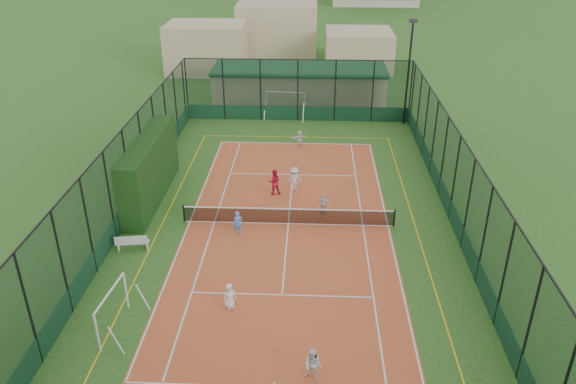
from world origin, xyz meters
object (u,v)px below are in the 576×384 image
Objects in this scene: child_far_right at (324,204)px; clubhouse at (299,84)px; child_far_back at (300,138)px; futsal_goal_far at (285,105)px; white_bench at (132,242)px; child_far_left at (294,179)px; child_near_left at (230,296)px; futsal_goal_near at (112,311)px; child_near_right at (313,365)px; floodlight_ne at (408,73)px; child_near_mid at (238,223)px; coach at (274,182)px.

clubhouse is at bearing -58.10° from child_far_right.
child_far_back is at bearing -54.36° from child_far_right.
futsal_goal_far is 16.72m from child_far_right.
child_far_left reaches higher than white_bench.
child_near_left is at bearing -86.36° from futsal_goal_far.
futsal_goal_near is 21.57m from child_far_back.
child_near_right is (8.21, -2.46, -0.21)m from futsal_goal_near.
child_near_right reaches higher than child_near_left.
child_far_right is (-6.65, -15.38, -3.48)m from floodlight_ne.
child_far_right is at bearing -84.65° from clubhouse.
child_near_left is 6.19m from child_near_mid.
coach reaches higher than child_near_left.
child_far_back reaches higher than white_bench.
child_near_left is (-2.21, -29.38, -0.96)m from clubhouse.
child_far_right is (4.57, 2.42, -0.03)m from child_near_mid.
child_near_left is at bearing -99.48° from child_near_mid.
clubhouse is 9.29× the size of white_bench.
child_far_back is at bearing 63.58° from child_near_mid.
futsal_goal_near is 1.78× the size of coach.
white_bench is (-16.40, -19.57, -3.66)m from floodlight_ne.
child_near_right is at bearing -81.73° from child_near_mid.
child_near_left is at bearing -46.57° from white_bench.
floodlight_ne reaches higher than white_bench.
futsal_goal_near is 8.57m from child_near_right.
floodlight_ne is 16.50m from coach.
coach is (-1.33, -7.80, 0.20)m from child_far_back.
futsal_goal_far is at bearing -6.22° from futsal_goal_near.
child_near_left reaches higher than child_far_back.
futsal_goal_near is at bearing 48.44° from child_far_back.
child_near_right is at bearing -78.86° from futsal_goal_far.
child_near_right reaches higher than child_far_right.
child_near_left is 0.96× the size of child_far_right.
clubhouse reaches higher than futsal_goal_near.
white_bench is 1.03× the size of coach.
clubhouse is at bearing 147.88° from floodlight_ne.
child_near_mid reaches higher than child_near_left.
child_near_mid is 1.05× the size of child_far_right.
child_far_back is at bearing -71.57° from futsal_goal_far.
child_far_left is (2.81, 5.40, 0.08)m from child_near_mid.
futsal_goal_near is at bearing -95.88° from futsal_goal_far.
clubhouse is 9.53× the size of coach.
child_far_right is at bearing 76.80° from child_far_back.
white_bench is 1.23× the size of child_near_mid.
floodlight_ne is 15.36m from child_far_left.
child_near_right is 1.09× the size of child_far_right.
coach is at bearing 35.84° from white_bench.
floodlight_ne is 6.76× the size of child_near_left.
futsal_goal_far is at bearing -103.30° from clubhouse.
child_near_right is at bearing 114.11° from child_far_right.
futsal_goal_far is (-9.62, 1.07, -3.06)m from floodlight_ne.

